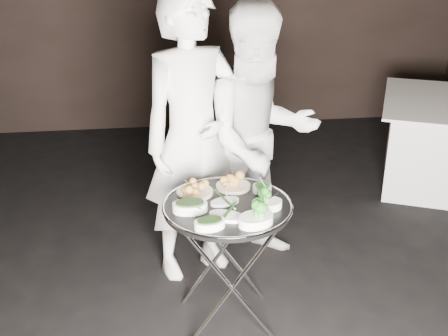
{
  "coord_description": "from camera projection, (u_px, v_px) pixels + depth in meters",
  "views": [
    {
      "loc": [
        -0.52,
        -2.8,
        2.23
      ],
      "look_at": [
        -0.15,
        0.07,
        0.95
      ],
      "focal_mm": 45.0,
      "sensor_mm": 36.0,
      "label": 1
    }
  ],
  "objects": [
    {
      "name": "floor",
      "position": [
        249.0,
        314.0,
        3.51
      ],
      "size": [
        6.0,
        7.0,
        0.05
      ],
      "primitive_type": "cube",
      "color": "black",
      "rests_on": "ground"
    },
    {
      "name": "tray_stand",
      "position": [
        227.0,
        260.0,
        3.24
      ],
      "size": [
        0.53,
        0.45,
        0.78
      ],
      "rotation": [
        0.0,
        0.0,
        -0.02
      ],
      "color": "silver",
      "rests_on": "floor"
    },
    {
      "name": "serving_tray",
      "position": [
        227.0,
        206.0,
        3.09
      ],
      "size": [
        0.72,
        0.72,
        0.04
      ],
      "color": "black",
      "rests_on": "tray_stand"
    },
    {
      "name": "potato_plate_a",
      "position": [
        195.0,
        188.0,
        3.2
      ],
      "size": [
        0.21,
        0.21,
        0.08
      ],
      "rotation": [
        0.0,
        0.0,
        -0.08
      ],
      "color": "beige",
      "rests_on": "serving_tray"
    },
    {
      "name": "potato_plate_b",
      "position": [
        233.0,
        183.0,
        3.28
      ],
      "size": [
        0.2,
        0.2,
        0.07
      ],
      "rotation": [
        0.0,
        0.0,
        -0.0
      ],
      "color": "beige",
      "rests_on": "serving_tray"
    },
    {
      "name": "greens_bowl",
      "position": [
        262.0,
        187.0,
        3.23
      ],
      "size": [
        0.11,
        0.11,
        0.06
      ],
      "rotation": [
        0.0,
        0.0,
        -0.26
      ],
      "color": "silver",
      "rests_on": "serving_tray"
    },
    {
      "name": "asparagus_plate_a",
      "position": [
        225.0,
        201.0,
        3.1
      ],
      "size": [
        0.19,
        0.14,
        0.03
      ],
      "rotation": [
        0.0,
        0.0,
        0.32
      ],
      "color": "silver",
      "rests_on": "serving_tray"
    },
    {
      "name": "asparagus_plate_b",
      "position": [
        227.0,
        215.0,
        2.95
      ],
      "size": [
        0.22,
        0.19,
        0.04
      ],
      "rotation": [
        0.0,
        0.0,
        -0.5
      ],
      "color": "silver",
      "rests_on": "serving_tray"
    },
    {
      "name": "spinach_bowl_a",
      "position": [
        190.0,
        205.0,
        3.01
      ],
      "size": [
        0.19,
        0.13,
        0.08
      ],
      "rotation": [
        0.0,
        0.0,
        -0.05
      ],
      "color": "silver",
      "rests_on": "serving_tray"
    },
    {
      "name": "spinach_bowl_b",
      "position": [
        210.0,
        223.0,
        2.85
      ],
      "size": [
        0.18,
        0.14,
        0.07
      ],
      "rotation": [
        0.0,
        0.0,
        0.21
      ],
      "color": "silver",
      "rests_on": "serving_tray"
    },
    {
      "name": "broccoli_bowl_a",
      "position": [
        267.0,
        203.0,
        3.04
      ],
      "size": [
        0.19,
        0.15,
        0.07
      ],
      "rotation": [
        0.0,
        0.0,
        0.16
      ],
      "color": "silver",
      "rests_on": "serving_tray"
    },
    {
      "name": "broccoli_bowl_b",
      "position": [
        256.0,
        218.0,
        2.88
      ],
      "size": [
        0.23,
        0.2,
        0.08
      ],
      "rotation": [
        0.0,
        0.0,
        0.39
      ],
      "color": "silver",
      "rests_on": "serving_tray"
    },
    {
      "name": "serving_utensils",
      "position": [
        229.0,
        192.0,
        3.14
      ],
      "size": [
        0.57,
        0.41,
        0.01
      ],
      "color": "silver",
      "rests_on": "serving_tray"
    },
    {
      "name": "waiter_left",
      "position": [
        193.0,
        139.0,
        3.57
      ],
      "size": [
        0.82,
        0.7,
        1.91
      ],
      "primitive_type": "imported",
      "rotation": [
        0.0,
        0.0,
        0.42
      ],
      "color": "silver",
      "rests_on": "floor"
    },
    {
      "name": "waiter_right",
      "position": [
        259.0,
        139.0,
        3.73
      ],
      "size": [
        1.02,
        0.88,
        1.79
      ],
      "primitive_type": "imported",
      "rotation": [
        0.0,
        0.0,
        0.26
      ],
      "color": "silver",
      "rests_on": "floor"
    }
  ]
}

